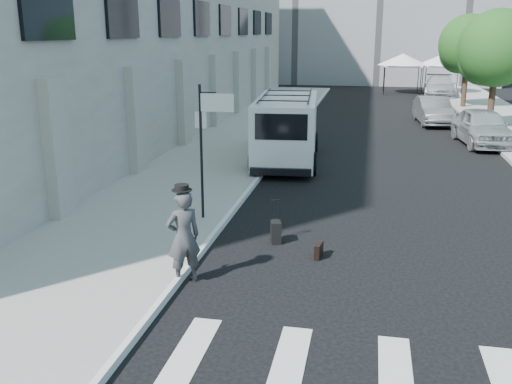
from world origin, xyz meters
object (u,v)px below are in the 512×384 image
at_px(parked_car_a, 483,127).
at_px(parked_car_c, 440,86).
at_px(parked_car_b, 433,111).
at_px(businessman, 184,237).
at_px(suitcase, 276,232).
at_px(briefcase, 319,250).
at_px(cargo_van, 287,128).

bearing_deg(parked_car_a, parked_car_c, 83.19).
bearing_deg(parked_car_b, businessman, -112.07).
height_order(suitcase, parked_car_a, parked_car_a).
distance_m(parked_car_a, parked_car_c, 19.89).
distance_m(parked_car_b, parked_car_c, 14.22).
height_order(briefcase, cargo_van, cargo_van).
relative_size(businessman, cargo_van, 0.28).
distance_m(businessman, cargo_van, 11.57).
relative_size(businessman, parked_car_a, 0.40).
relative_size(suitcase, parked_car_a, 0.21).
relative_size(cargo_van, parked_car_a, 1.42).
bearing_deg(businessman, briefcase, 177.42).
xyz_separation_m(parked_car_b, parked_car_c, (1.80, 14.11, 0.08)).
xyz_separation_m(businessman, parked_car_a, (8.48, 16.57, -0.15)).
xyz_separation_m(suitcase, cargo_van, (-1.06, 8.97, 1.02)).
bearing_deg(briefcase, parked_car_c, 87.31).
height_order(cargo_van, parked_car_a, cargo_van).
xyz_separation_m(cargo_van, parked_car_b, (6.52, 10.79, -0.55)).
bearing_deg(cargo_van, briefcase, -82.19).
distance_m(suitcase, cargo_van, 9.09).
relative_size(parked_car_b, parked_car_c, 0.80).
xyz_separation_m(suitcase, parked_car_b, (5.46, 19.76, 0.46)).
bearing_deg(parked_car_c, briefcase, -96.31).
xyz_separation_m(briefcase, parked_car_a, (5.93, 14.72, 0.65)).
xyz_separation_m(briefcase, cargo_van, (-2.17, 9.71, 1.12)).
bearing_deg(businessman, cargo_van, -130.42).
relative_size(businessman, parked_car_c, 0.34).
bearing_deg(cargo_van, businessman, -96.65).
distance_m(suitcase, parked_car_b, 20.50).
bearing_deg(suitcase, briefcase, -49.72).
distance_m(cargo_van, parked_car_b, 12.62).
xyz_separation_m(suitcase, parked_car_a, (7.04, 13.97, 0.54)).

